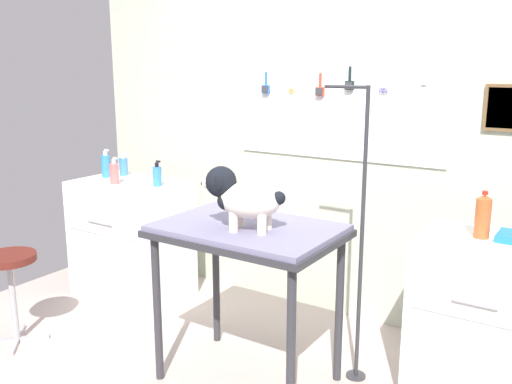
{
  "coord_description": "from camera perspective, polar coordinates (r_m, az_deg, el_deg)",
  "views": [
    {
      "loc": [
        1.66,
        -2.15,
        1.71
      ],
      "look_at": [
        0.16,
        0.17,
        1.08
      ],
      "focal_mm": 39.12,
      "sensor_mm": 36.0,
      "label": 1
    }
  ],
  "objects": [
    {
      "name": "dog",
      "position": [
        2.81,
        -1.51,
        -0.5
      ],
      "size": [
        0.44,
        0.28,
        0.32
      ],
      "color": "silver",
      "rests_on": "grooming_table"
    },
    {
      "name": "stool",
      "position": [
        3.79,
        -23.84,
        -7.44
      ],
      "size": [
        0.32,
        0.32,
        0.58
      ],
      "color": "#9E9EA3",
      "rests_on": "ground"
    },
    {
      "name": "counter_left",
      "position": [
        4.3,
        -12.58,
        -4.7
      ],
      "size": [
        0.8,
        0.58,
        0.88
      ],
      "color": "white",
      "rests_on": "ground"
    },
    {
      "name": "soda_bottle",
      "position": [
        3.0,
        22.19,
        -2.32
      ],
      "size": [
        0.08,
        0.08,
        0.24
      ],
      "color": "#B45327",
      "rests_on": "cabinet_right"
    },
    {
      "name": "detangler_spray",
      "position": [
        4.11,
        -14.29,
        1.88
      ],
      "size": [
        0.07,
        0.06,
        0.19
      ],
      "color": "#D8605E",
      "rests_on": "counter_left"
    },
    {
      "name": "conditioner_bottle",
      "position": [
        3.98,
        -10.07,
        1.64
      ],
      "size": [
        0.06,
        0.06,
        0.18
      ],
      "color": "#327ABE",
      "rests_on": "counter_left"
    },
    {
      "name": "cabinet_right",
      "position": [
        3.16,
        22.22,
        -12.04
      ],
      "size": [
        0.68,
        0.54,
        0.87
      ],
      "color": "white",
      "rests_on": "ground"
    },
    {
      "name": "grooming_table",
      "position": [
        2.96,
        -0.84,
        -5.2
      ],
      "size": [
        0.96,
        0.65,
        0.89
      ],
      "color": "#2D2D33",
      "rests_on": "ground"
    },
    {
      "name": "rear_wall_panel",
      "position": [
        3.85,
        7.22,
        4.46
      ],
      "size": [
        4.0,
        0.11,
        2.3
      ],
      "color": "#B4BAA5",
      "rests_on": "ground"
    },
    {
      "name": "pump_bottle_white",
      "position": [
        4.42,
        -13.39,
        2.58
      ],
      "size": [
        0.06,
        0.06,
        0.18
      ],
      "color": "#3A72BF",
      "rests_on": "counter_left"
    },
    {
      "name": "grooming_arm",
      "position": [
        3.05,
        10.56,
        -5.75
      ],
      "size": [
        0.3,
        0.11,
        1.62
      ],
      "color": "#2D2D33",
      "rests_on": "ground"
    },
    {
      "name": "shampoo_bottle",
      "position": [
        4.38,
        -15.11,
        2.62
      ],
      "size": [
        0.07,
        0.07,
        0.21
      ],
      "color": "teal",
      "rests_on": "counter_left"
    }
  ]
}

